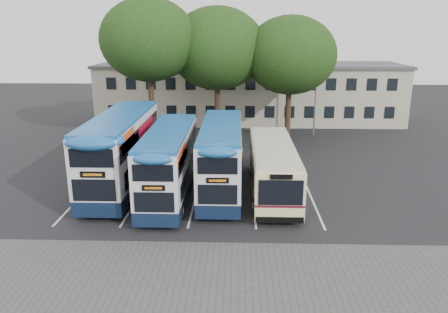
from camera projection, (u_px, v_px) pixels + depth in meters
name	position (u px, v px, depth m)	size (l,w,h in m)	color
ground	(261.00, 225.00, 22.66)	(120.00, 120.00, 0.00)	black
paving_strip	(218.00, 277.00, 17.93)	(40.00, 6.00, 0.01)	#595654
bay_lines	(197.00, 190.00, 27.57)	(14.12, 11.00, 0.01)	silver
depot_building	(249.00, 92.00, 47.65)	(32.40, 8.40, 6.20)	#B0A38E
lamp_post	(316.00, 82.00, 40.19)	(0.25, 1.05, 9.06)	gray
tree_left	(149.00, 40.00, 36.44)	(8.17, 8.17, 12.39)	black
tree_mid	(217.00, 49.00, 38.39)	(8.53, 8.53, 11.76)	black
tree_right	(290.00, 55.00, 37.87)	(7.99, 7.99, 10.99)	black
bus_dd_left	(122.00, 148.00, 27.55)	(2.73, 11.27, 4.70)	#0F1E38
bus_dd_mid	(169.00, 160.00, 25.97)	(2.42, 9.97, 4.15)	#0F1E38
bus_dd_right	(221.00, 155.00, 26.96)	(2.46, 10.16, 4.23)	#0F1E38
bus_single	(273.00, 165.00, 26.85)	(2.62, 10.28, 3.06)	#FEEDA9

